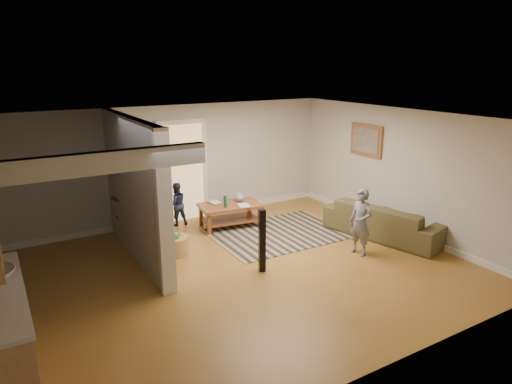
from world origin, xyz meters
TOP-DOWN VIEW (x-y plane):
  - ground at (0.00, 0.00)m, footprint 7.50×7.50m
  - room_shell at (-1.07, 0.43)m, footprint 7.54×6.02m
  - area_rug at (1.59, 1.14)m, footprint 2.64×1.94m
  - sofa at (3.30, -0.08)m, footprint 1.47×2.50m
  - coffee_table at (0.96, 2.01)m, footprint 1.34×0.90m
  - tv_console at (-0.93, 1.94)m, footprint 0.80×1.45m
  - speaker_left at (0.40, -0.16)m, footprint 0.14×0.14m
  - speaker_right at (-0.48, 2.02)m, footprint 0.14×0.14m
  - toy_basket at (-0.60, 1.24)m, footprint 0.51×0.51m
  - child at (2.28, -0.46)m, footprint 0.37×0.49m
  - toddler at (0.01, 2.67)m, footprint 0.46×0.37m

SIDE VIEW (x-z plane):
  - ground at x=0.00m, z-range 0.00..0.00m
  - sofa at x=3.30m, z-range -0.34..0.34m
  - child at x=2.28m, z-range -0.61..0.61m
  - toddler at x=0.01m, z-range -0.46..0.46m
  - area_rug at x=1.59m, z-range 0.00..0.01m
  - toy_basket at x=-0.60m, z-range -0.04..0.41m
  - coffee_table at x=0.96m, z-range 0.01..0.75m
  - speaker_left at x=0.40m, z-range 0.00..1.07m
  - speaker_right at x=-0.48m, z-range 0.00..1.08m
  - tv_console at x=-0.93m, z-range 0.19..1.37m
  - room_shell at x=-1.07m, z-range 0.20..2.72m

